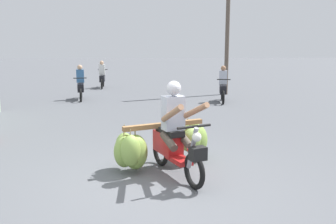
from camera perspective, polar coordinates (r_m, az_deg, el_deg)
The scene contains 6 objects.
ground_plane at distance 5.55m, azimuth -1.51°, elevation -12.04°, with size 120.00×120.00×0.00m, color #56595E.
motorbike_main_loaded at distance 6.22m, azimuth -0.24°, elevation -4.73°, with size 1.80×2.04×1.58m.
motorbike_distant_ahead_left at distance 18.76m, azimuth -10.48°, elevation 5.53°, with size 0.50×1.62×1.40m.
motorbike_distant_ahead_right at distance 14.80m, azimuth -13.81°, elevation 4.13°, with size 0.50×1.62×1.40m.
motorbike_distant_far_ahead at distance 13.95m, azimuth 8.78°, elevation 3.94°, with size 0.61×1.59×1.40m.
utility_pole at distance 16.14m, azimuth 9.53°, elevation 14.19°, with size 0.18×0.18×6.43m, color brown.
Camera 1 is at (-0.52, -5.10, 2.12)m, focal length 38.07 mm.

